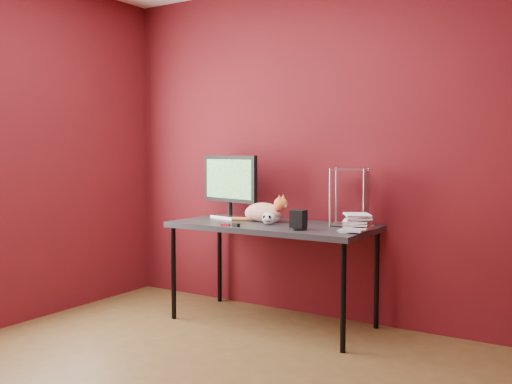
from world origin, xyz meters
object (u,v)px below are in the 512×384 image
Objects in this scene: skull_mug at (268,218)px; book_stack at (347,132)px; monitor at (230,183)px; desk at (272,230)px; speaker at (298,221)px; cat at (264,212)px.

book_stack reaches higher than skull_mug.
monitor is at bearing 169.37° from book_stack.
speaker reaches higher than desk.
monitor reaches higher than desk.
cat is (-0.11, 0.06, 0.13)m from desk.
desk is at bearing 146.44° from speaker.
book_stack reaches higher than monitor.
monitor is 0.43× the size of book_stack.
monitor is at bearing 164.73° from desk.
speaker is (0.43, -0.25, -0.01)m from cat.
desk is at bearing 85.26° from skull_mug.
desk is 0.59m from monitor.
skull_mug is at bearing -179.88° from book_stack.
monitor is 5.69× the size of skull_mug.
skull_mug is 0.33m from speaker.
cat reaches higher than desk.
skull_mug is 0.08× the size of book_stack.
cat reaches higher than speaker.
book_stack is (0.29, 0.12, 0.60)m from speaker.
desk is 14.92× the size of skull_mug.
cat is 3.43× the size of speaker.
desk is 0.17m from cat.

